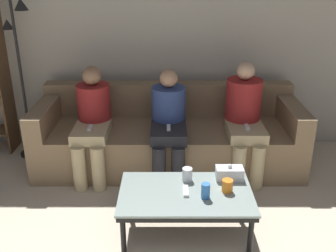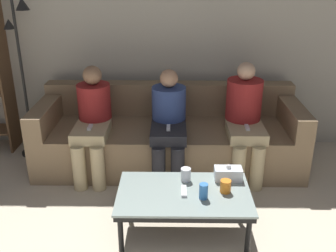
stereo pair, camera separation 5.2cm
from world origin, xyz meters
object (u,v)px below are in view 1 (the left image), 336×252
Objects in this scene: seated_person_mid_left at (168,120)px; seated_person_mid_right at (244,116)px; couch at (168,137)px; cup_near_left at (205,191)px; cup_near_right at (187,174)px; seated_person_left_end at (92,119)px; cup_far_center at (227,186)px; tissue_box at (229,173)px; game_remote at (185,191)px; standing_lamp at (21,64)px; coffee_table at (185,197)px.

seated_person_mid_left is 0.93× the size of seated_person_mid_right.
couch is 1.40m from cup_near_left.
couch is at bearing 97.68° from cup_near_right.
cup_near_right is 1.27m from seated_person_left_end.
seated_person_mid_right reaches higher than cup_far_center.
seated_person_left_end reaches higher than seated_person_mid_left.
cup_near_right is 0.49× the size of tissue_box.
cup_far_center reaches higher than game_remote.
tissue_box is at bearing -106.91° from seated_person_mid_right.
standing_lamp is (-1.54, 0.19, 0.75)m from couch.
coffee_table is at bearing -150.46° from tissue_box.
coffee_table is 1.08m from seated_person_mid_left.
standing_lamp reaches higher than cup_near_right.
cup_near_left is (0.27, -1.36, 0.17)m from couch.
coffee_table is 0.90× the size of seated_person_mid_right.
seated_person_mid_right reaches higher than cup_near_right.
standing_lamp is at bearing 143.76° from cup_far_center.
seated_person_mid_left is at bearing -178.17° from seated_person_mid_right.
tissue_box reaches higher than cup_near_right.
cup_near_right is at bearing -37.38° from standing_lamp.
cup_near_left is 0.11× the size of seated_person_left_end.
couch is 0.85m from seated_person_mid_right.
tissue_box is 0.13× the size of standing_lamp.
seated_person_left_end is at bearing 139.02° from cup_far_center.
standing_lamp is at bearing 142.62° from cup_near_right.
cup_near_left is at bearing -40.47° from standing_lamp.
cup_near_right is at bearing -82.32° from couch.
standing_lamp is at bearing 170.32° from seated_person_mid_right.
game_remote is (-0.36, -0.20, -0.04)m from tissue_box.
seated_person_left_end is at bearing 130.02° from coffee_table.
seated_person_left_end is at bearing -163.40° from couch.
seated_person_mid_left is at bearing 120.02° from tissue_box.
seated_person_mid_left is at bearing -0.24° from seated_person_left_end.
standing_lamp is 1.50× the size of seated_person_mid_right.
coffee_table is 9.48× the size of cup_near_right.
seated_person_left_end reaches higher than cup_near_right.
cup_far_center is (0.17, 0.09, -0.01)m from cup_near_left.
seated_person_left_end reaches higher than coffee_table.
game_remote is at bearing -95.84° from cup_near_right.
game_remote is 1.26m from seated_person_mid_right.
game_remote is at bearing 150.92° from cup_near_left.
cup_near_right is 0.34m from cup_far_center.
cup_near_right is 0.72× the size of game_remote.
seated_person_left_end is at bearing -27.71° from standing_lamp.
seated_person_mid_right reaches higher than tissue_box.
standing_lamp is at bearing 173.07° from couch.
seated_person_mid_right is at bearing -15.12° from couch.
seated_person_left_end reaches higher than couch.
cup_near_right is 0.09× the size of seated_person_mid_right.
seated_person_left_end is (-0.76, -0.23, 0.30)m from couch.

